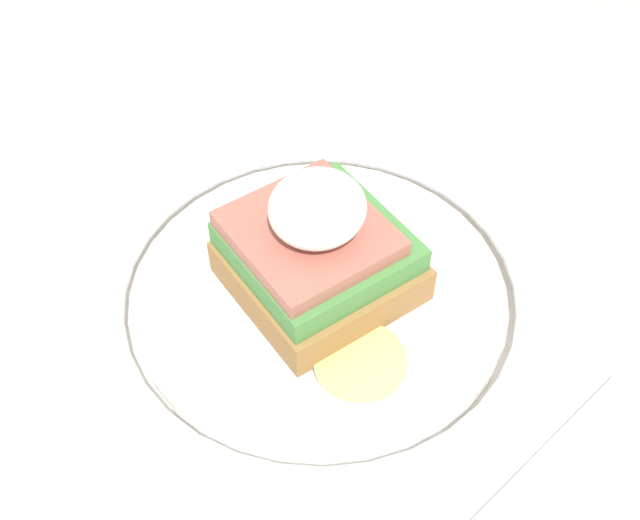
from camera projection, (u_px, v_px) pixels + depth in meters
The scene contains 4 objects.
dining_table at pixel (306, 495), 0.53m from camera, with size 1.01×0.66×0.78m.
plate at pixel (320, 292), 0.45m from camera, with size 0.24×0.24×0.02m.
sandwich at pixel (318, 250), 0.43m from camera, with size 0.12×0.09×0.08m.
fork at pixel (191, 136), 0.55m from camera, with size 0.05×0.15×0.00m.
Camera 1 is at (0.20, -0.12, 1.14)m, focal length 45.00 mm.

